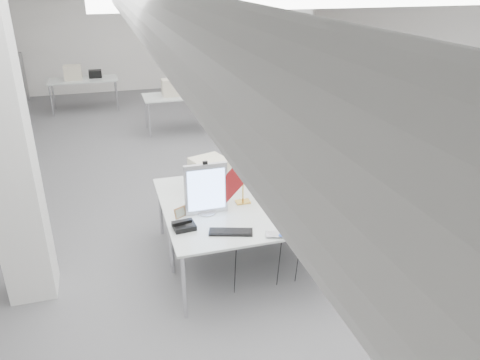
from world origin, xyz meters
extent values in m
cube|color=#59595C|center=(0.00, 0.00, -0.01)|extent=(10.00, 14.00, 0.02)
cube|color=white|center=(0.00, 7.01, 1.60)|extent=(10.00, 0.02, 3.20)
cube|color=white|center=(-2.30, -2.00, 1.60)|extent=(0.45, 0.45, 3.20)
cube|color=white|center=(2.50, 2.50, 1.60)|extent=(0.45, 0.45, 3.20)
cube|color=brown|center=(1.20, 6.94, 1.05)|extent=(0.95, 0.08, 2.10)
cube|color=white|center=(0.00, -4.00, 2.98)|extent=(2.80, 0.14, 0.08)
cube|color=silver|center=(0.00, -2.50, 0.74)|extent=(1.80, 0.90, 0.02)
cube|color=silver|center=(0.00, -1.60, 0.74)|extent=(1.80, 0.90, 0.02)
cube|color=silver|center=(0.20, 3.00, 0.74)|extent=(1.60, 0.80, 0.02)
cube|color=silver|center=(-1.80, 5.20, 0.74)|extent=(1.60, 0.80, 0.02)
cube|color=gray|center=(-3.50, 6.65, 0.60)|extent=(0.45, 0.55, 1.20)
cube|color=#B3B3B8|center=(-0.45, -2.20, 1.04)|extent=(0.46, 0.05, 0.57)
cube|color=maroon|center=(-0.17, -2.24, 1.09)|extent=(0.47, 0.13, 0.52)
cube|color=black|center=(-0.32, -2.68, 0.77)|extent=(0.46, 0.27, 0.02)
imported|color=#B5B4B9|center=(0.13, -2.91, 0.77)|extent=(0.34, 0.26, 0.02)
ellipsoid|color=#B8B8BD|center=(0.42, -2.79, 0.77)|extent=(0.10, 0.08, 0.04)
cube|color=black|center=(-0.74, -2.46, 0.78)|extent=(0.23, 0.21, 0.05)
cube|color=#B47F4D|center=(-0.74, -2.21, 0.81)|extent=(0.14, 0.10, 0.11)
cube|color=olive|center=(0.68, -2.24, 0.80)|extent=(0.13, 0.06, 0.10)
cylinder|color=#A2A1A6|center=(0.53, -2.11, 0.81)|extent=(0.10, 0.04, 0.10)
cube|color=silver|center=(0.54, -2.77, 0.76)|extent=(0.26, 0.34, 0.01)
cube|color=#FEF798|center=(0.63, -2.62, 0.76)|extent=(0.30, 0.30, 0.01)
cube|color=white|center=(0.72, -2.41, 0.76)|extent=(0.22, 0.21, 0.01)
cube|color=beige|center=(-0.27, -1.58, 0.94)|extent=(0.48, 0.46, 0.36)
camera|label=1|loc=(-1.37, -6.54, 3.13)|focal=35.00mm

